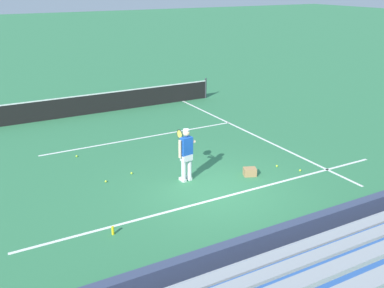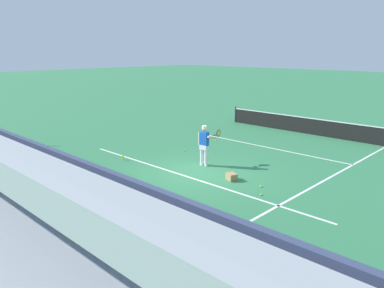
% 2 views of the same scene
% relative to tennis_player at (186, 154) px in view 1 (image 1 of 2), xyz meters
% --- Properties ---
extents(ground_plane, '(160.00, 160.00, 0.00)m').
position_rel_tennis_player_xyz_m(ground_plane, '(0.43, -1.06, -0.89)').
color(ground_plane, '#337A4C').
extents(court_baseline_white, '(12.00, 0.10, 0.01)m').
position_rel_tennis_player_xyz_m(court_baseline_white, '(0.43, -1.56, -0.89)').
color(court_baseline_white, white).
rests_on(court_baseline_white, ground).
extents(court_sideline_white, '(0.10, 12.00, 0.01)m').
position_rel_tennis_player_xyz_m(court_sideline_white, '(4.54, 2.94, -0.89)').
color(court_sideline_white, white).
rests_on(court_sideline_white, ground).
extents(court_service_line_white, '(8.22, 0.10, 0.01)m').
position_rel_tennis_player_xyz_m(court_service_line_white, '(0.43, 4.44, -0.89)').
color(court_service_line_white, white).
rests_on(court_service_line_white, ground).
extents(back_wall_sponsor_board, '(27.89, 0.25, 1.10)m').
position_rel_tennis_player_xyz_m(back_wall_sponsor_board, '(0.44, -5.11, -0.34)').
color(back_wall_sponsor_board, '#384260').
rests_on(back_wall_sponsor_board, ground).
extents(tennis_player, '(0.59, 1.03, 1.71)m').
position_rel_tennis_player_xyz_m(tennis_player, '(0.00, 0.00, 0.00)').
color(tennis_player, silver).
rests_on(tennis_player, ground).
extents(ball_box_cardboard, '(0.48, 0.43, 0.26)m').
position_rel_tennis_player_xyz_m(ball_box_cardboard, '(1.98, -0.68, -0.76)').
color(ball_box_cardboard, '#A87F51').
rests_on(ball_box_cardboard, ground).
extents(tennis_ball_near_player, '(0.07, 0.07, 0.07)m').
position_rel_tennis_player_xyz_m(tennis_ball_near_player, '(-2.50, 3.67, -0.86)').
color(tennis_ball_near_player, '#CCE533').
rests_on(tennis_ball_near_player, ground).
extents(tennis_ball_far_right, '(0.07, 0.07, 0.07)m').
position_rel_tennis_player_xyz_m(tennis_ball_far_right, '(-1.34, 1.30, -0.86)').
color(tennis_ball_far_right, '#CCE533').
rests_on(tennis_ball_far_right, ground).
extents(tennis_ball_midcourt, '(0.07, 0.07, 0.07)m').
position_rel_tennis_player_xyz_m(tennis_ball_midcourt, '(-2.28, 1.10, -0.86)').
color(tennis_ball_midcourt, '#CCE533').
rests_on(tennis_ball_midcourt, ground).
extents(tennis_ball_far_left, '(0.07, 0.07, 0.07)m').
position_rel_tennis_player_xyz_m(tennis_ball_far_left, '(3.65, -1.22, -0.86)').
color(tennis_ball_far_left, '#CCE533').
rests_on(tennis_ball_far_left, ground).
extents(tennis_ball_toward_net, '(0.07, 0.07, 0.07)m').
position_rel_tennis_player_xyz_m(tennis_ball_toward_net, '(3.21, -0.55, -0.86)').
color(tennis_ball_toward_net, '#CCE533').
rests_on(tennis_ball_toward_net, ground).
extents(water_bottle, '(0.07, 0.07, 0.22)m').
position_rel_tennis_player_xyz_m(water_bottle, '(-3.14, -1.94, -0.78)').
color(water_bottle, yellow).
rests_on(water_bottle, ground).
extents(tennis_net, '(11.09, 0.09, 1.07)m').
position_rel_tennis_player_xyz_m(tennis_net, '(0.43, 8.75, -0.40)').
color(tennis_net, '#33383D').
rests_on(tennis_net, ground).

